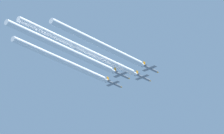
# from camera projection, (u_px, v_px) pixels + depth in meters

# --- Properties ---
(jet_lead) EXTENTS (7.99, 11.63, 2.80)m
(jet_lead) POSITION_uv_depth(u_px,v_px,m) (143.00, 78.00, 398.14)
(jet_lead) COLOR slate
(jet_left_wingman) EXTENTS (7.99, 11.63, 2.80)m
(jet_left_wingman) POSITION_uv_depth(u_px,v_px,m) (114.00, 84.00, 398.58)
(jet_left_wingman) COLOR slate
(jet_right_wingman) EXTENTS (7.99, 11.63, 2.80)m
(jet_right_wingman) POSITION_uv_depth(u_px,v_px,m) (151.00, 69.00, 384.39)
(jet_right_wingman) COLOR slate
(jet_slot) EXTENTS (7.99, 11.63, 2.80)m
(jet_slot) POSITION_uv_depth(u_px,v_px,m) (122.00, 75.00, 385.60)
(jet_slot) COLOR slate
(smoke_trail_lead) EXTENTS (2.75, 75.75, 2.75)m
(smoke_trail_lead) POSITION_uv_depth(u_px,v_px,m) (81.00, 48.00, 369.95)
(smoke_trail_lead) COLOR white
(smoke_trail_left_wingman) EXTENTS (2.75, 60.10, 2.75)m
(smoke_trail_left_wingman) POSITION_uv_depth(u_px,v_px,m) (62.00, 61.00, 375.49)
(smoke_trail_left_wingman) COLOR white
(smoke_trail_right_wingman) EXTENTS (2.75, 59.15, 2.75)m
(smoke_trail_right_wingman) POSITION_uv_depth(u_px,v_px,m) (100.00, 44.00, 361.61)
(smoke_trail_right_wingman) COLOR white
(smoke_trail_slot) EXTENTS (2.75, 66.27, 2.75)m
(smoke_trail_slot) POSITION_uv_depth(u_px,v_px,m) (63.00, 48.00, 360.50)
(smoke_trail_slot) COLOR white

